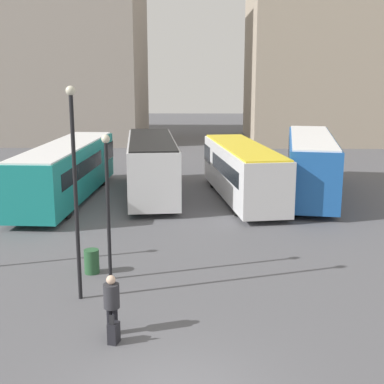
{
  "coord_description": "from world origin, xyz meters",
  "views": [
    {
      "loc": [
        0.54,
        -10.25,
        6.89
      ],
      "look_at": [
        0.15,
        13.9,
        1.43
      ],
      "focal_mm": 50.0,
      "sensor_mm": 36.0,
      "label": 1
    }
  ],
  "objects_px": {
    "bus_2": "(242,170)",
    "trash_bin": "(92,261)",
    "lamp_post_0": "(108,195)",
    "traveler": "(112,299)",
    "bus_1": "(152,164)",
    "lamp_post_2": "(75,180)",
    "bus_3": "(310,163)",
    "suitcase": "(114,333)",
    "bus_0": "(67,169)"
  },
  "relations": [
    {
      "from": "bus_2",
      "to": "trash_bin",
      "type": "distance_m",
      "value": 12.78
    },
    {
      "from": "lamp_post_0",
      "to": "trash_bin",
      "type": "xyz_separation_m",
      "value": [
        -0.74,
        0.53,
        -2.52
      ]
    },
    {
      "from": "bus_2",
      "to": "traveler",
      "type": "distance_m",
      "value": 16.3
    },
    {
      "from": "bus_1",
      "to": "trash_bin",
      "type": "distance_m",
      "value": 12.17
    },
    {
      "from": "bus_2",
      "to": "lamp_post_2",
      "type": "distance_m",
      "value": 14.78
    },
    {
      "from": "bus_3",
      "to": "suitcase",
      "type": "bearing_deg",
      "value": 163.0
    },
    {
      "from": "bus_1",
      "to": "lamp_post_0",
      "type": "distance_m",
      "value": 12.64
    },
    {
      "from": "bus_0",
      "to": "bus_1",
      "type": "bearing_deg",
      "value": -74.95
    },
    {
      "from": "lamp_post_0",
      "to": "bus_2",
      "type": "bearing_deg",
      "value": 65.6
    },
    {
      "from": "traveler",
      "to": "lamp_post_2",
      "type": "distance_m",
      "value": 3.84
    },
    {
      "from": "bus_2",
      "to": "trash_bin",
      "type": "relative_size",
      "value": 12.76
    },
    {
      "from": "trash_bin",
      "to": "bus_2",
      "type": "bearing_deg",
      "value": 61.59
    },
    {
      "from": "bus_3",
      "to": "traveler",
      "type": "distance_m",
      "value": 18.89
    },
    {
      "from": "bus_2",
      "to": "suitcase",
      "type": "bearing_deg",
      "value": 155.37
    },
    {
      "from": "bus_2",
      "to": "bus_3",
      "type": "xyz_separation_m",
      "value": [
        3.96,
        1.2,
        0.2
      ]
    },
    {
      "from": "bus_3",
      "to": "lamp_post_0",
      "type": "relative_size",
      "value": 2.4
    },
    {
      "from": "lamp_post_2",
      "to": "trash_bin",
      "type": "distance_m",
      "value": 3.97
    },
    {
      "from": "bus_3",
      "to": "lamp_post_0",
      "type": "height_order",
      "value": "lamp_post_0"
    },
    {
      "from": "bus_3",
      "to": "lamp_post_0",
      "type": "xyz_separation_m",
      "value": [
        -9.28,
        -12.92,
        1.11
      ]
    },
    {
      "from": "bus_0",
      "to": "traveler",
      "type": "xyz_separation_m",
      "value": [
        4.95,
        -15.46,
        -0.68
      ]
    },
    {
      "from": "bus_3",
      "to": "traveler",
      "type": "height_order",
      "value": "bus_3"
    },
    {
      "from": "bus_1",
      "to": "trash_bin",
      "type": "xyz_separation_m",
      "value": [
        -1.03,
        -12.05,
        -1.35
      ]
    },
    {
      "from": "trash_bin",
      "to": "bus_1",
      "type": "bearing_deg",
      "value": 85.13
    },
    {
      "from": "suitcase",
      "to": "trash_bin",
      "type": "bearing_deg",
      "value": 33.58
    },
    {
      "from": "bus_3",
      "to": "bus_1",
      "type": "bearing_deg",
      "value": 101.23
    },
    {
      "from": "bus_2",
      "to": "suitcase",
      "type": "height_order",
      "value": "bus_2"
    },
    {
      "from": "bus_2",
      "to": "lamp_post_0",
      "type": "bearing_deg",
      "value": 146.57
    },
    {
      "from": "suitcase",
      "to": "trash_bin",
      "type": "height_order",
      "value": "trash_bin"
    },
    {
      "from": "bus_0",
      "to": "bus_2",
      "type": "relative_size",
      "value": 1.15
    },
    {
      "from": "suitcase",
      "to": "lamp_post_0",
      "type": "bearing_deg",
      "value": 26.63
    },
    {
      "from": "bus_2",
      "to": "traveler",
      "type": "bearing_deg",
      "value": 154.5
    },
    {
      "from": "trash_bin",
      "to": "bus_3",
      "type": "bearing_deg",
      "value": 51.06
    },
    {
      "from": "bus_1",
      "to": "traveler",
      "type": "bearing_deg",
      "value": 174.81
    },
    {
      "from": "traveler",
      "to": "suitcase",
      "type": "distance_m",
      "value": 0.87
    },
    {
      "from": "bus_0",
      "to": "lamp_post_0",
      "type": "height_order",
      "value": "lamp_post_0"
    },
    {
      "from": "bus_0",
      "to": "bus_3",
      "type": "xyz_separation_m",
      "value": [
        13.53,
        1.35,
        0.17
      ]
    },
    {
      "from": "suitcase",
      "to": "lamp_post_2",
      "type": "relative_size",
      "value": 0.13
    },
    {
      "from": "bus_0",
      "to": "lamp_post_2",
      "type": "relative_size",
      "value": 1.93
    },
    {
      "from": "bus_1",
      "to": "bus_3",
      "type": "bearing_deg",
      "value": -94.43
    },
    {
      "from": "bus_0",
      "to": "bus_2",
      "type": "height_order",
      "value": "bus_0"
    },
    {
      "from": "bus_3",
      "to": "lamp_post_2",
      "type": "height_order",
      "value": "lamp_post_2"
    },
    {
      "from": "traveler",
      "to": "lamp_post_2",
      "type": "xyz_separation_m",
      "value": [
        -1.37,
        2.28,
        2.77
      ]
    },
    {
      "from": "traveler",
      "to": "trash_bin",
      "type": "xyz_separation_m",
      "value": [
        -1.44,
        4.42,
        -0.57
      ]
    },
    {
      "from": "bus_3",
      "to": "lamp_post_2",
      "type": "bearing_deg",
      "value": 154.67
    },
    {
      "from": "trash_bin",
      "to": "bus_0",
      "type": "bearing_deg",
      "value": 107.66
    },
    {
      "from": "bus_0",
      "to": "lamp_post_2",
      "type": "distance_m",
      "value": 13.82
    },
    {
      "from": "bus_2",
      "to": "traveler",
      "type": "height_order",
      "value": "bus_2"
    },
    {
      "from": "bus_1",
      "to": "bus_3",
      "type": "xyz_separation_m",
      "value": [
        8.99,
        0.34,
        0.06
      ]
    },
    {
      "from": "bus_0",
      "to": "lamp_post_2",
      "type": "bearing_deg",
      "value": -162.24
    },
    {
      "from": "bus_0",
      "to": "traveler",
      "type": "bearing_deg",
      "value": -159.69
    }
  ]
}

